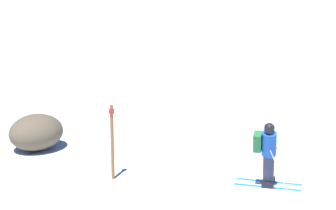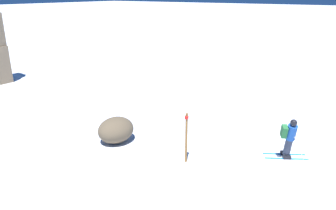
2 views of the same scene
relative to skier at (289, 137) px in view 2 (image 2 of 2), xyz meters
The scene contains 4 objects.
ground_plane 1.92m from the skier, ahead, with size 300.00×300.00×0.00m, color white.
skier is the anchor object (origin of this frame).
exposed_boulder_0 6.67m from the skier, 110.59° to the left, with size 1.57×1.33×1.02m, color brown.
trail_marker 3.70m from the skier, 126.42° to the left, with size 0.13×0.13×1.87m.
Camera 2 is at (-12.96, -2.51, 5.85)m, focal length 35.00 mm.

